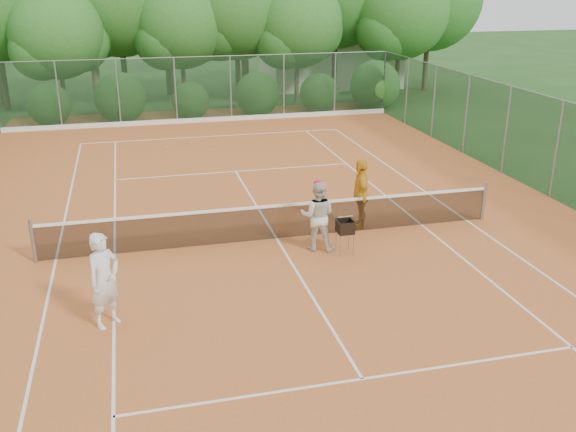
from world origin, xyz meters
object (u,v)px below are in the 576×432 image
object	(u,v)px
player_white	(104,280)
player_yellow	(361,194)
player_center_grp	(318,215)
ball_hopper	(345,227)

from	to	relation	value
player_white	player_yellow	xyz separation A→B (m)	(6.59, 3.78, -0.01)
player_center_grp	ball_hopper	size ratio (longest dim) A/B	2.10
player_center_grp	ball_hopper	distance (m)	0.74
player_center_grp	player_yellow	size ratio (longest dim) A/B	0.95
player_center_grp	ball_hopper	world-z (taller)	player_center_grp
ball_hopper	player_white	bearing A→B (deg)	177.06
player_white	player_center_grp	world-z (taller)	player_white
player_center_grp	player_yellow	xyz separation A→B (m)	(1.56, 1.20, 0.05)
player_white	player_yellow	world-z (taller)	player_white
player_center_grp	player_yellow	distance (m)	1.97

